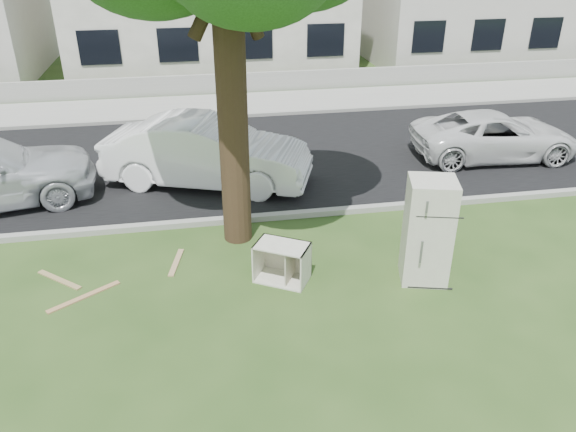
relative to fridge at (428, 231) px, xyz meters
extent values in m
plane|color=#274418|center=(-2.60, 0.17, -0.92)|extent=(120.00, 120.00, 0.00)
cube|color=black|center=(-2.60, 6.17, -0.91)|extent=(120.00, 7.00, 0.01)
cube|color=gray|center=(-2.60, 2.62, -0.92)|extent=(120.00, 0.18, 0.12)
cube|color=gray|center=(-2.60, 9.72, -0.92)|extent=(120.00, 0.18, 0.12)
cube|color=gray|center=(-2.60, 11.17, -0.91)|extent=(120.00, 2.80, 0.01)
cube|color=gray|center=(-2.60, 12.77, -0.57)|extent=(120.00, 0.15, 0.70)
cylinder|color=black|center=(-3.00, 1.97, 1.68)|extent=(0.54, 0.54, 5.20)
cube|color=#B2AFA1|center=(0.00, 0.00, 0.00)|extent=(0.91, 0.87, 1.84)
cube|color=beige|center=(-2.40, 0.36, -0.57)|extent=(1.04, 0.92, 0.69)
cube|color=#A87D51|center=(-5.69, 0.42, -0.91)|extent=(1.10, 0.77, 0.03)
cube|color=#9D8452|center=(-6.18, 1.01, -0.91)|extent=(0.83, 0.75, 0.02)
cube|color=tan|center=(-4.20, 1.23, -0.91)|extent=(0.29, 0.91, 0.02)
imported|color=white|center=(-3.42, 4.69, -0.14)|extent=(5.01, 3.16, 1.56)
imported|color=silver|center=(4.04, 5.11, -0.33)|extent=(4.39, 2.24, 1.19)
camera|label=1|loc=(-3.73, -7.62, 4.50)|focal=35.00mm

